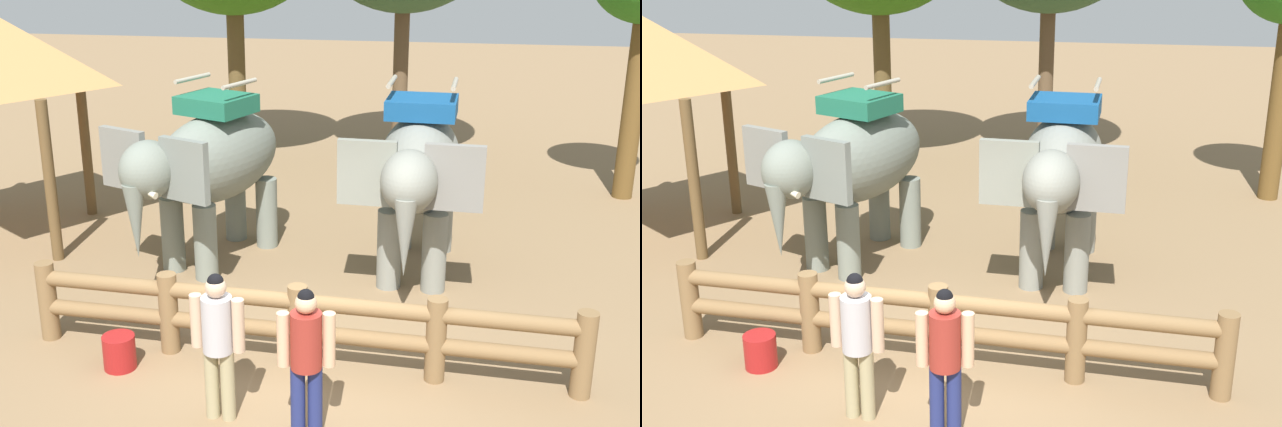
% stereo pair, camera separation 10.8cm
% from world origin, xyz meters
% --- Properties ---
extents(ground_plane, '(60.00, 60.00, 0.00)m').
position_xyz_m(ground_plane, '(0.00, 0.00, 0.00)').
color(ground_plane, olive).
extents(log_fence, '(6.85, 0.57, 1.05)m').
position_xyz_m(log_fence, '(-0.00, 0.28, 0.60)').
color(log_fence, brown).
rests_on(log_fence, ground).
extents(elephant_near_left, '(2.51, 3.44, 2.90)m').
position_xyz_m(elephant_near_left, '(-1.94, 3.27, 1.63)').
color(elephant_near_left, slate).
rests_on(elephant_near_left, ground).
extents(elephant_center, '(1.96, 3.43, 2.95)m').
position_xyz_m(elephant_center, '(1.23, 3.34, 1.66)').
color(elephant_center, gray).
rests_on(elephant_center, ground).
extents(tourist_woman_in_black, '(0.59, 0.37, 1.68)m').
position_xyz_m(tourist_woman_in_black, '(0.37, -1.15, 0.97)').
color(tourist_woman_in_black, navy).
rests_on(tourist_woman_in_black, ground).
extents(tourist_man_in_blue, '(0.60, 0.36, 1.70)m').
position_xyz_m(tourist_man_in_blue, '(-0.61, -0.97, 0.98)').
color(tourist_man_in_blue, tan).
rests_on(tourist_man_in_blue, ground).
extents(feed_bucket, '(0.39, 0.39, 0.43)m').
position_xyz_m(feed_bucket, '(-2.12, -0.14, 0.21)').
color(feed_bucket, maroon).
rests_on(feed_bucket, ground).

